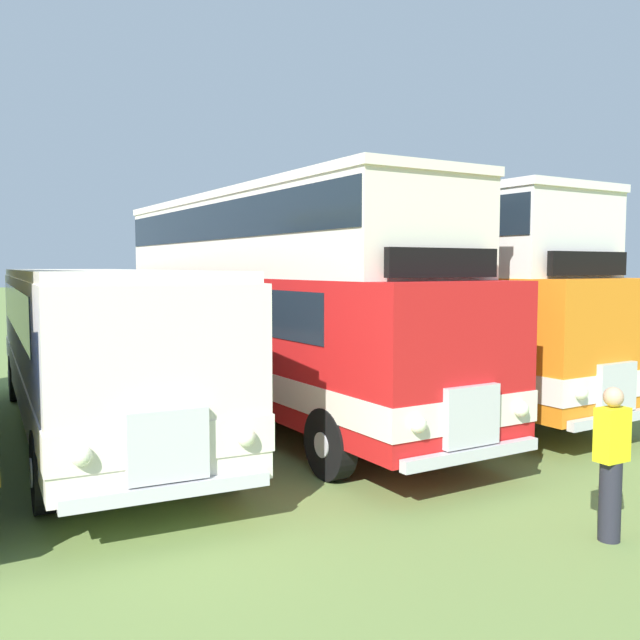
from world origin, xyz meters
The scene contains 4 objects.
bus_sixth_in_row centered at (5.13, 0.30, 1.76)m, with size 3.15×11.68×2.99m.
bus_seventh_in_row centered at (8.54, -0.22, 2.48)m, with size 2.88×11.40×4.49m.
bus_eighth_in_row centered at (11.96, 0.29, 2.48)m, with size 3.06×11.45×4.49m.
marshal_person centered at (9.12, -7.78, 0.89)m, with size 0.36×0.24×1.73m.
Camera 1 is at (2.67, -12.71, 3.04)m, focal length 38.63 mm.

